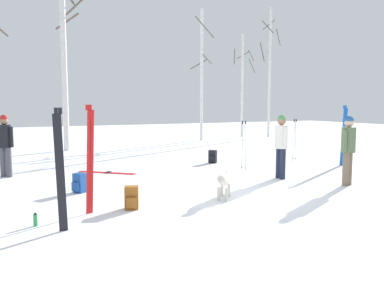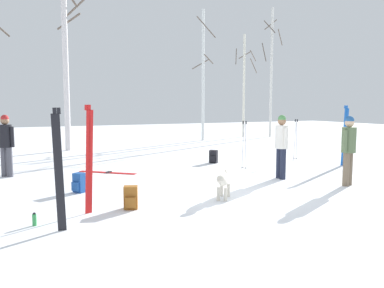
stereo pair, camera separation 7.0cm
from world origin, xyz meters
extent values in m
plane|color=white|center=(0.00, 0.00, 0.00)|extent=(60.00, 60.00, 0.00)
cylinder|color=#72604C|center=(3.06, -0.28, 0.41)|extent=(0.16, 0.16, 0.82)
cylinder|color=#72604C|center=(2.89, -0.34, 0.41)|extent=(0.16, 0.16, 0.82)
cylinder|color=#566B47|center=(2.97, -0.31, 1.13)|extent=(0.34, 0.34, 0.62)
sphere|color=beige|center=(2.97, -0.31, 1.55)|extent=(0.22, 0.22, 0.22)
sphere|color=#265999|center=(2.97, -0.31, 1.61)|extent=(0.21, 0.21, 0.21)
cylinder|color=#566B47|center=(3.17, -0.24, 1.11)|extent=(0.10, 0.10, 0.56)
cylinder|color=#566B47|center=(2.78, -0.38, 1.11)|extent=(0.10, 0.10, 0.56)
cylinder|color=#4C4C56|center=(-4.69, 4.63, 0.41)|extent=(0.16, 0.16, 0.82)
cylinder|color=#4C4C56|center=(-4.54, 4.52, 0.41)|extent=(0.16, 0.16, 0.82)
cylinder|color=black|center=(-4.62, 4.57, 1.13)|extent=(0.34, 0.34, 0.62)
sphere|color=#997051|center=(-4.62, 4.57, 1.55)|extent=(0.22, 0.22, 0.22)
sphere|color=#B22626|center=(-4.62, 4.57, 1.61)|extent=(0.21, 0.21, 0.21)
cylinder|color=black|center=(-4.45, 4.44, 1.11)|extent=(0.10, 0.10, 0.56)
cylinder|color=#1E2338|center=(2.04, 1.01, 0.41)|extent=(0.16, 0.16, 0.82)
cylinder|color=#1E2338|center=(2.06, 1.19, 0.41)|extent=(0.16, 0.16, 0.82)
cylinder|color=silver|center=(2.05, 1.10, 1.13)|extent=(0.34, 0.34, 0.62)
sphere|color=#997051|center=(2.05, 1.10, 1.55)|extent=(0.22, 0.22, 0.22)
sphere|color=#4C8C4C|center=(2.05, 1.10, 1.61)|extent=(0.21, 0.21, 0.21)
cylinder|color=silver|center=(2.03, 0.89, 1.11)|extent=(0.10, 0.10, 0.56)
cylinder|color=silver|center=(2.07, 1.31, 1.11)|extent=(0.10, 0.10, 0.56)
ellipsoid|color=beige|center=(-0.46, -0.16, 0.41)|extent=(0.55, 0.60, 0.26)
sphere|color=beige|center=(-0.67, -0.42, 0.48)|extent=(0.18, 0.18, 0.18)
ellipsoid|color=beige|center=(-0.71, -0.47, 0.46)|extent=(0.11, 0.12, 0.06)
cylinder|color=beige|center=(-0.24, 0.11, 0.49)|extent=(0.15, 0.17, 0.17)
cylinder|color=beige|center=(-0.52, -0.36, 0.14)|extent=(0.07, 0.07, 0.28)
cylinder|color=beige|center=(-0.64, -0.27, 0.14)|extent=(0.07, 0.07, 0.28)
cylinder|color=beige|center=(-0.28, -0.06, 0.14)|extent=(0.07, 0.07, 0.28)
cylinder|color=beige|center=(-0.39, 0.03, 0.14)|extent=(0.07, 0.07, 0.28)
cube|color=blue|center=(5.32, 2.04, 0.94)|extent=(0.09, 0.12, 1.87)
cube|color=blue|center=(5.32, 2.04, 1.91)|extent=(0.05, 0.06, 0.10)
cube|color=blue|center=(5.35, 1.99, 0.94)|extent=(0.09, 0.12, 1.87)
cube|color=blue|center=(5.35, 1.99, 1.91)|extent=(0.05, 0.06, 0.10)
cube|color=black|center=(-3.86, -0.87, 0.92)|extent=(0.12, 0.02, 1.85)
cube|color=black|center=(-3.86, -0.87, 1.89)|extent=(0.06, 0.02, 0.10)
cube|color=black|center=(-3.80, -0.87, 0.92)|extent=(0.12, 0.02, 1.85)
cube|color=black|center=(-3.80, -0.87, 1.89)|extent=(0.06, 0.02, 0.10)
cube|color=red|center=(-3.24, -0.05, 0.95)|extent=(0.15, 0.06, 1.90)
cube|color=red|center=(-3.24, -0.05, 1.93)|extent=(0.06, 0.03, 0.10)
cube|color=red|center=(-3.18, -0.03, 0.95)|extent=(0.15, 0.06, 1.90)
cube|color=red|center=(-3.18, -0.03, 1.93)|extent=(0.06, 0.03, 0.10)
cube|color=red|center=(-2.01, 3.94, 0.01)|extent=(1.39, 1.23, 0.02)
cube|color=#333338|center=(-1.97, 3.91, 0.03)|extent=(0.13, 0.13, 0.03)
cube|color=red|center=(-1.94, 4.02, 0.01)|extent=(1.39, 1.23, 0.02)
cube|color=#333338|center=(-1.91, 3.99, 0.03)|extent=(0.13, 0.13, 0.03)
cylinder|color=#B2B2BC|center=(1.92, 2.77, 0.70)|extent=(0.02, 0.10, 1.40)
cylinder|color=black|center=(1.92, 2.77, 1.45)|extent=(0.04, 0.04, 0.10)
cylinder|color=black|center=(1.92, 2.77, 0.07)|extent=(0.07, 0.07, 0.01)
cylinder|color=#B2B2BC|center=(1.92, 2.62, 0.70)|extent=(0.02, 0.10, 1.40)
cylinder|color=black|center=(1.92, 2.62, 1.45)|extent=(0.04, 0.04, 0.10)
cylinder|color=black|center=(1.92, 2.62, 0.07)|extent=(0.07, 0.07, 0.01)
cylinder|color=#B2B2BC|center=(4.70, 3.69, 0.69)|extent=(0.02, 0.10, 1.37)
cylinder|color=black|center=(4.70, 3.69, 1.42)|extent=(0.04, 0.04, 0.10)
cylinder|color=black|center=(4.70, 3.69, 0.07)|extent=(0.07, 0.07, 0.01)
cylinder|color=#B2B2BC|center=(4.70, 3.58, 0.69)|extent=(0.02, 0.10, 1.37)
cylinder|color=black|center=(4.70, 3.58, 1.42)|extent=(0.04, 0.04, 0.10)
cylinder|color=black|center=(4.70, 3.58, 0.07)|extent=(0.07, 0.07, 0.01)
cube|color=black|center=(1.76, 4.35, 0.22)|extent=(0.32, 0.33, 0.44)
cube|color=black|center=(1.66, 4.26, 0.15)|extent=(0.18, 0.18, 0.20)
cube|color=black|center=(1.79, 4.48, 0.22)|extent=(0.04, 0.04, 0.37)
cube|color=black|center=(1.89, 4.38, 0.22)|extent=(0.04, 0.04, 0.37)
cube|color=#1E4C99|center=(-3.11, 1.76, 0.22)|extent=(0.31, 0.33, 0.44)
cube|color=#1E4C99|center=(-3.22, 1.69, 0.15)|extent=(0.16, 0.20, 0.20)
cube|color=black|center=(-3.06, 1.89, 0.22)|extent=(0.04, 0.04, 0.37)
cube|color=black|center=(-2.98, 1.77, 0.22)|extent=(0.04, 0.04, 0.37)
cube|color=#99591E|center=(-2.46, -0.09, 0.22)|extent=(0.31, 0.28, 0.44)
cube|color=#99591E|center=(-2.50, -0.22, 0.15)|extent=(0.20, 0.12, 0.20)
cube|color=black|center=(-2.49, 0.04, 0.22)|extent=(0.04, 0.03, 0.37)
cube|color=black|center=(-2.35, -0.01, 0.22)|extent=(0.04, 0.03, 0.37)
cylinder|color=green|center=(-4.19, -0.42, 0.10)|extent=(0.07, 0.07, 0.19)
cylinder|color=black|center=(-4.19, -0.42, 0.20)|extent=(0.04, 0.04, 0.02)
cylinder|color=silver|center=(-2.24, 10.27, 3.46)|extent=(0.24, 0.24, 6.91)
cylinder|color=brown|center=(-1.98, 10.72, 5.61)|extent=(0.99, 0.60, 0.74)
cylinder|color=brown|center=(-1.75, 10.68, 6.15)|extent=(0.91, 1.06, 0.83)
cylinder|color=white|center=(5.24, 11.99, 3.58)|extent=(0.16, 0.16, 7.16)
cylinder|color=brown|center=(5.33, 12.46, 4.26)|extent=(0.99, 0.24, 0.60)
cylinder|color=brown|center=(5.40, 11.63, 4.46)|extent=(0.75, 0.39, 0.47)
cylinder|color=brown|center=(5.15, 11.47, 6.10)|extent=(1.08, 0.22, 1.10)
cylinder|color=silver|center=(8.58, 13.02, 3.12)|extent=(0.14, 0.14, 6.24)
cylinder|color=brown|center=(8.95, 12.54, 4.32)|extent=(1.01, 0.79, 0.77)
cylinder|color=brown|center=(8.17, 13.29, 4.93)|extent=(0.60, 0.88, 1.08)
cylinder|color=brown|center=(8.93, 12.59, 4.93)|extent=(0.91, 0.75, 0.54)
cylinder|color=brown|center=(8.82, 13.33, 5.05)|extent=(0.65, 0.54, 0.47)
cylinder|color=silver|center=(10.14, 12.37, 3.92)|extent=(0.15, 0.15, 7.83)
cylinder|color=brown|center=(10.45, 11.98, 6.03)|extent=(0.85, 0.68, 0.83)
cylinder|color=brown|center=(9.69, 12.54, 5.19)|extent=(0.40, 0.95, 1.24)
cylinder|color=brown|center=(10.27, 12.72, 6.90)|extent=(0.74, 0.33, 0.64)
cylinder|color=brown|center=(9.81, 12.20, 6.64)|extent=(0.41, 0.71, 0.84)
camera|label=1|loc=(-4.54, -7.05, 1.98)|focal=35.87mm
camera|label=2|loc=(-4.47, -7.08, 1.98)|focal=35.87mm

